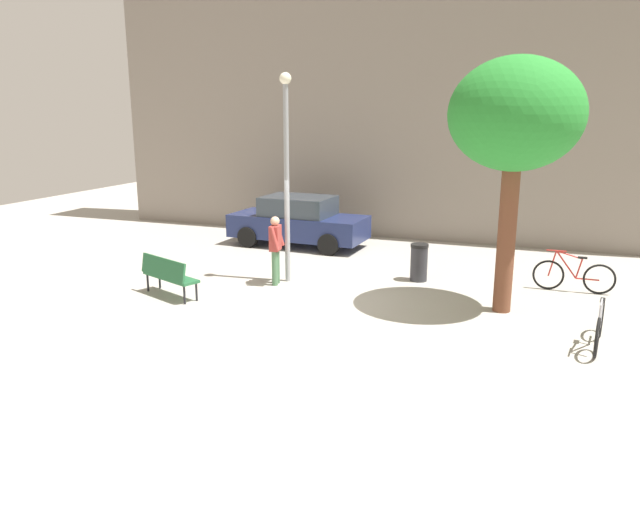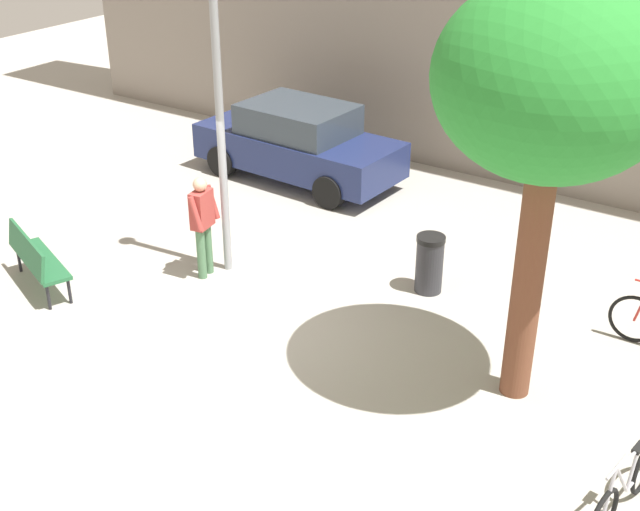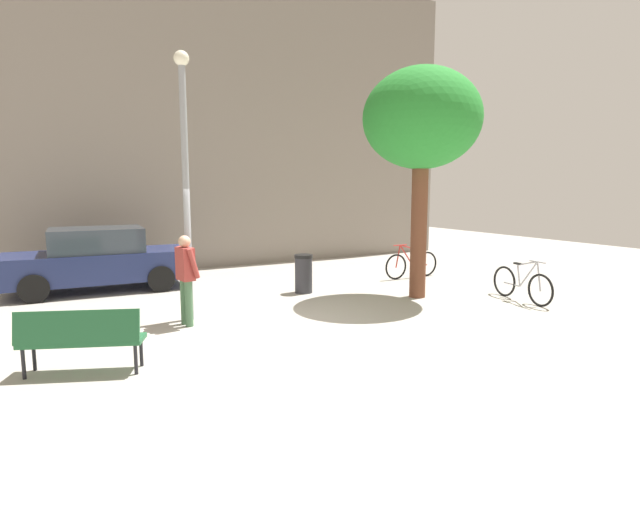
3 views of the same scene
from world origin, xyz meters
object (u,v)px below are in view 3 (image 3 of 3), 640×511
at_px(trash_bin, 304,274).
at_px(bicycle_silver, 522,284).
at_px(lamppost, 185,166).
at_px(parked_car_navy, 98,259).
at_px(person_by_lamppost, 186,274).
at_px(park_bench, 81,336).
at_px(plaza_tree, 422,121).
at_px(bicycle_red, 411,264).

bearing_deg(trash_bin, bicycle_silver, -39.36).
height_order(lamppost, parked_car_navy, lamppost).
xyz_separation_m(person_by_lamppost, park_bench, (-1.87, -1.78, -0.42)).
distance_m(lamppost, park_bench, 3.79).
bearing_deg(person_by_lamppost, parked_car_navy, 105.06).
height_order(park_bench, bicycle_silver, bicycle_silver).
height_order(plaza_tree, bicycle_silver, plaza_tree).
distance_m(bicycle_silver, bicycle_red, 3.48).
height_order(plaza_tree, parked_car_navy, plaza_tree).
relative_size(lamppost, park_bench, 2.99).
relative_size(bicycle_red, parked_car_navy, 0.42).
distance_m(park_bench, parked_car_navy, 6.00).
bearing_deg(trash_bin, lamppost, -159.20).
distance_m(person_by_lamppost, trash_bin, 3.56).
distance_m(bicycle_red, parked_car_navy, 8.21).
bearing_deg(parked_car_navy, plaza_tree, -34.13).
bearing_deg(bicycle_silver, lamppost, 163.72).
bearing_deg(person_by_lamppost, lamppost, 67.46).
distance_m(plaza_tree, bicycle_red, 4.36).
bearing_deg(park_bench, lamppost, 46.68).
bearing_deg(park_bench, bicycle_red, 22.71).
distance_m(bicycle_silver, parked_car_navy, 10.03).
xyz_separation_m(park_bench, parked_car_navy, (0.75, 5.94, 0.23)).
distance_m(person_by_lamppost, bicycle_silver, 7.25).
distance_m(plaza_tree, trash_bin, 4.43).
relative_size(lamppost, bicycle_silver, 2.76).
xyz_separation_m(park_bench, bicycle_red, (8.60, 3.60, -0.16)).
relative_size(park_bench, bicycle_silver, 0.92).
xyz_separation_m(lamppost, bicycle_silver, (6.89, -2.01, -2.54)).
relative_size(person_by_lamppost, trash_bin, 1.80).
bearing_deg(bicycle_red, lamppost, -167.51).
relative_size(person_by_lamppost, bicycle_silver, 0.93).
bearing_deg(park_bench, trash_bin, 33.11).
distance_m(person_by_lamppost, bicycle_red, 7.00).
relative_size(person_by_lamppost, bicycle_red, 0.92).
bearing_deg(plaza_tree, bicycle_silver, -39.95).
xyz_separation_m(park_bench, plaza_tree, (7.15, 1.60, 3.44)).
height_order(person_by_lamppost, trash_bin, person_by_lamppost).
bearing_deg(bicycle_silver, plaza_tree, 140.05).
bearing_deg(plaza_tree, park_bench, -167.38).
xyz_separation_m(person_by_lamppost, parked_car_navy, (-1.12, 4.17, -0.19)).
relative_size(plaza_tree, bicycle_red, 2.85).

